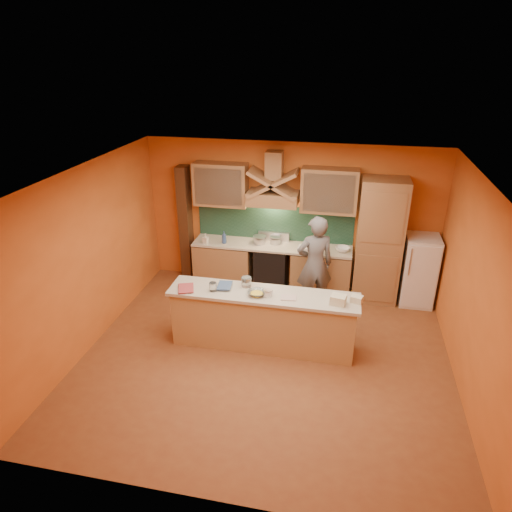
% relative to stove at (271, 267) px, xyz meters
% --- Properties ---
extents(floor, '(5.50, 5.00, 0.01)m').
position_rel_stove_xyz_m(floor, '(0.30, -2.20, -0.45)').
color(floor, brown).
rests_on(floor, ground).
extents(ceiling, '(5.50, 5.00, 0.01)m').
position_rel_stove_xyz_m(ceiling, '(0.30, -2.20, 2.35)').
color(ceiling, white).
rests_on(ceiling, wall_back).
extents(wall_back, '(5.50, 0.02, 2.80)m').
position_rel_stove_xyz_m(wall_back, '(0.30, 0.30, 0.95)').
color(wall_back, orange).
rests_on(wall_back, floor).
extents(wall_front, '(5.50, 0.02, 2.80)m').
position_rel_stove_xyz_m(wall_front, '(0.30, -4.70, 0.95)').
color(wall_front, orange).
rests_on(wall_front, floor).
extents(wall_left, '(0.02, 5.00, 2.80)m').
position_rel_stove_xyz_m(wall_left, '(-2.45, -2.20, 0.95)').
color(wall_left, orange).
rests_on(wall_left, floor).
extents(wall_right, '(0.02, 5.00, 2.80)m').
position_rel_stove_xyz_m(wall_right, '(3.05, -2.20, 0.95)').
color(wall_right, orange).
rests_on(wall_right, floor).
extents(base_cabinet_left, '(1.10, 0.60, 0.86)m').
position_rel_stove_xyz_m(base_cabinet_left, '(-0.95, 0.00, -0.02)').
color(base_cabinet_left, '#A3744A').
rests_on(base_cabinet_left, floor).
extents(base_cabinet_right, '(1.10, 0.60, 0.86)m').
position_rel_stove_xyz_m(base_cabinet_right, '(0.95, 0.00, -0.02)').
color(base_cabinet_right, '#A3744A').
rests_on(base_cabinet_right, floor).
extents(counter_top, '(3.00, 0.62, 0.04)m').
position_rel_stove_xyz_m(counter_top, '(-0.00, 0.00, 0.45)').
color(counter_top, beige).
rests_on(counter_top, base_cabinet_left).
extents(stove, '(0.60, 0.58, 0.90)m').
position_rel_stove_xyz_m(stove, '(0.00, 0.00, 0.00)').
color(stove, black).
rests_on(stove, floor).
extents(backsplash, '(3.00, 0.03, 0.70)m').
position_rel_stove_xyz_m(backsplash, '(-0.00, 0.28, 0.80)').
color(backsplash, '#1B3B2D').
rests_on(backsplash, wall_back).
extents(range_hood, '(0.92, 0.50, 0.24)m').
position_rel_stove_xyz_m(range_hood, '(0.00, 0.05, 1.37)').
color(range_hood, '#A3744A').
rests_on(range_hood, wall_back).
extents(hood_chimney, '(0.30, 0.30, 0.50)m').
position_rel_stove_xyz_m(hood_chimney, '(0.00, 0.15, 1.95)').
color(hood_chimney, '#A3744A').
rests_on(hood_chimney, wall_back).
extents(upper_cabinet_left, '(1.00, 0.35, 0.80)m').
position_rel_stove_xyz_m(upper_cabinet_left, '(-1.00, 0.12, 1.55)').
color(upper_cabinet_left, '#A3744A').
rests_on(upper_cabinet_left, wall_back).
extents(upper_cabinet_right, '(1.00, 0.35, 0.80)m').
position_rel_stove_xyz_m(upper_cabinet_right, '(1.00, 0.12, 1.55)').
color(upper_cabinet_right, '#A3744A').
rests_on(upper_cabinet_right, wall_back).
extents(pantry_column, '(0.80, 0.60, 2.30)m').
position_rel_stove_xyz_m(pantry_column, '(1.95, 0.00, 0.70)').
color(pantry_column, '#A3744A').
rests_on(pantry_column, floor).
extents(fridge, '(0.58, 0.60, 1.30)m').
position_rel_stove_xyz_m(fridge, '(2.70, 0.00, 0.20)').
color(fridge, white).
rests_on(fridge, floor).
extents(trim_column_left, '(0.20, 0.30, 2.30)m').
position_rel_stove_xyz_m(trim_column_left, '(-1.75, 0.15, 0.70)').
color(trim_column_left, '#472816').
rests_on(trim_column_left, floor).
extents(island_body, '(2.80, 0.55, 0.88)m').
position_rel_stove_xyz_m(island_body, '(0.20, -1.90, -0.01)').
color(island_body, tan).
rests_on(island_body, floor).
extents(island_top, '(2.90, 0.62, 0.05)m').
position_rel_stove_xyz_m(island_top, '(0.20, -1.90, 0.47)').
color(island_top, beige).
rests_on(island_top, island_body).
extents(person, '(0.75, 0.62, 1.77)m').
position_rel_stove_xyz_m(person, '(0.87, -0.63, 0.44)').
color(person, slate).
rests_on(person, floor).
extents(pot_large, '(0.31, 0.31, 0.14)m').
position_rel_stove_xyz_m(pot_large, '(-0.24, 0.02, 0.52)').
color(pot_large, '#B2B2B9').
rests_on(pot_large, stove).
extents(pot_small, '(0.25, 0.25, 0.12)m').
position_rel_stove_xyz_m(pot_small, '(0.06, 0.08, 0.51)').
color(pot_small, silver).
rests_on(pot_small, stove).
extents(soap_bottle_a, '(0.11, 0.11, 0.20)m').
position_rel_stove_xyz_m(soap_bottle_a, '(-1.24, -0.19, 0.57)').
color(soap_bottle_a, silver).
rests_on(soap_bottle_a, counter_top).
extents(soap_bottle_b, '(0.13, 0.13, 0.24)m').
position_rel_stove_xyz_m(soap_bottle_b, '(-0.90, -0.11, 0.59)').
color(soap_bottle_b, '#304C86').
rests_on(soap_bottle_b, counter_top).
extents(bowl_back, '(0.32, 0.32, 0.08)m').
position_rel_stove_xyz_m(bowl_back, '(1.32, -0.04, 0.51)').
color(bowl_back, white).
rests_on(bowl_back, counter_top).
extents(dish_rack, '(0.30, 0.24, 0.10)m').
position_rel_stove_xyz_m(dish_rack, '(0.66, -0.20, 0.52)').
color(dish_rack, white).
rests_on(dish_rack, counter_top).
extents(book_lower, '(0.33, 0.37, 0.03)m').
position_rel_stove_xyz_m(book_lower, '(-1.09, -2.07, 0.51)').
color(book_lower, '#A63B3F').
rests_on(book_lower, island_top).
extents(book_upper, '(0.24, 0.31, 0.02)m').
position_rel_stove_xyz_m(book_upper, '(-0.52, -1.86, 0.53)').
color(book_upper, '#3B5683').
rests_on(book_upper, island_top).
extents(jar_large, '(0.21, 0.21, 0.15)m').
position_rel_stove_xyz_m(jar_large, '(-0.10, -1.74, 0.57)').
color(jar_large, silver).
rests_on(jar_large, island_top).
extents(jar_small, '(0.12, 0.12, 0.13)m').
position_rel_stove_xyz_m(jar_small, '(-0.56, -1.98, 0.56)').
color(jar_small, white).
rests_on(jar_small, island_top).
extents(kitchen_scale, '(0.12, 0.12, 0.09)m').
position_rel_stove_xyz_m(kitchen_scale, '(0.29, -1.97, 0.54)').
color(kitchen_scale, white).
rests_on(kitchen_scale, island_top).
extents(mixing_bowl, '(0.29, 0.29, 0.07)m').
position_rel_stove_xyz_m(mixing_bowl, '(0.12, -1.98, 0.53)').
color(mixing_bowl, silver).
rests_on(mixing_bowl, island_top).
extents(cloth, '(0.24, 0.19, 0.02)m').
position_rel_stove_xyz_m(cloth, '(0.60, -1.97, 0.50)').
color(cloth, beige).
rests_on(cloth, island_top).
extents(grocery_bag_a, '(0.24, 0.21, 0.14)m').
position_rel_stove_xyz_m(grocery_bag_a, '(1.32, -2.00, 0.56)').
color(grocery_bag_a, beige).
rests_on(grocery_bag_a, island_top).
extents(grocery_bag_b, '(0.19, 0.17, 0.10)m').
position_rel_stove_xyz_m(grocery_bag_b, '(1.58, -1.89, 0.54)').
color(grocery_bag_b, beige).
rests_on(grocery_bag_b, island_top).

